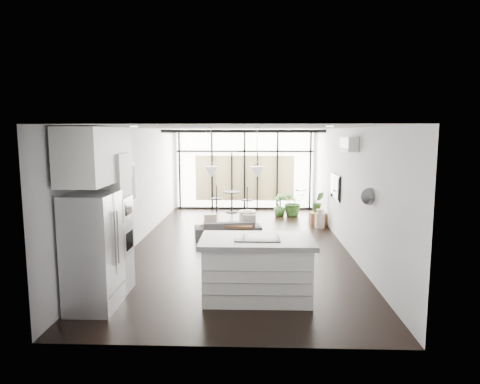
# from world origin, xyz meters

# --- Properties ---
(floor) EXTENTS (5.00, 10.00, 0.00)m
(floor) POSITION_xyz_m (0.00, 0.00, 0.00)
(floor) COLOR black
(floor) RESTS_ON ground
(ceiling) EXTENTS (5.00, 10.00, 0.00)m
(ceiling) POSITION_xyz_m (0.00, 0.00, 2.80)
(ceiling) COLOR silver
(ceiling) RESTS_ON ground
(wall_left) EXTENTS (0.02, 10.00, 2.80)m
(wall_left) POSITION_xyz_m (-2.50, 0.00, 1.40)
(wall_left) COLOR silver
(wall_left) RESTS_ON ground
(wall_right) EXTENTS (0.02, 10.00, 2.80)m
(wall_right) POSITION_xyz_m (2.50, 0.00, 1.40)
(wall_right) COLOR silver
(wall_right) RESTS_ON ground
(wall_back) EXTENTS (5.00, 0.02, 2.80)m
(wall_back) POSITION_xyz_m (0.00, 5.00, 1.40)
(wall_back) COLOR silver
(wall_back) RESTS_ON ground
(wall_front) EXTENTS (5.00, 0.02, 2.80)m
(wall_front) POSITION_xyz_m (0.00, -5.00, 1.40)
(wall_front) COLOR silver
(wall_front) RESTS_ON ground
(glazing) EXTENTS (5.00, 0.20, 2.80)m
(glazing) POSITION_xyz_m (0.00, 4.88, 1.40)
(glazing) COLOR black
(glazing) RESTS_ON ground
(skylight) EXTENTS (4.70, 1.90, 0.06)m
(skylight) POSITION_xyz_m (0.00, 4.00, 2.77)
(skylight) COLOR silver
(skylight) RESTS_ON ceiling
(neighbour_building) EXTENTS (3.50, 0.02, 1.60)m
(neighbour_building) POSITION_xyz_m (0.00, 4.95, 1.10)
(neighbour_building) COLOR #D3C585
(neighbour_building) RESTS_ON ground
(island) EXTENTS (1.85, 1.11, 1.01)m
(island) POSITION_xyz_m (0.41, -3.37, 0.50)
(island) COLOR white
(island) RESTS_ON floor
(cooktop) EXTENTS (0.74, 0.50, 0.01)m
(cooktop) POSITION_xyz_m (0.41, -3.37, 1.01)
(cooktop) COLOR black
(cooktop) RESTS_ON island
(fridge) EXTENTS (0.69, 0.87, 1.80)m
(fridge) POSITION_xyz_m (-2.10, -3.85, 0.90)
(fridge) COLOR #A8A8AD
(fridge) RESTS_ON floor
(appliance_column) EXTENTS (0.61, 0.64, 2.36)m
(appliance_column) POSITION_xyz_m (-2.07, -3.15, 1.18)
(appliance_column) COLOR white
(appliance_column) RESTS_ON floor
(upper_cabinets) EXTENTS (0.62, 1.75, 0.86)m
(upper_cabinets) POSITION_xyz_m (-2.12, -3.50, 2.35)
(upper_cabinets) COLOR white
(upper_cabinets) RESTS_ON wall_left
(pendant_left) EXTENTS (0.26, 0.26, 0.18)m
(pendant_left) POSITION_xyz_m (-0.40, -2.65, 2.02)
(pendant_left) COLOR silver
(pendant_left) RESTS_ON ceiling
(pendant_right) EXTENTS (0.26, 0.26, 0.18)m
(pendant_right) POSITION_xyz_m (0.40, -2.65, 2.02)
(pendant_right) COLOR silver
(pendant_right) RESTS_ON ceiling
(sofa) EXTENTS (1.73, 0.80, 0.65)m
(sofa) POSITION_xyz_m (-0.32, 0.55, 0.33)
(sofa) COLOR #4B4B4D
(sofa) RESTS_ON floor
(console_bench) EXTENTS (1.33, 0.55, 0.42)m
(console_bench) POSITION_xyz_m (-0.33, 0.36, 0.21)
(console_bench) COLOR brown
(console_bench) RESTS_ON floor
(pouf) EXTENTS (0.53, 0.53, 0.40)m
(pouf) POSITION_xyz_m (0.15, 2.35, 0.20)
(pouf) COLOR silver
(pouf) RESTS_ON floor
(crate) EXTENTS (0.47, 0.47, 0.35)m
(crate) POSITION_xyz_m (2.24, 2.42, 0.18)
(crate) COLOR brown
(crate) RESTS_ON floor
(plant_tall) EXTENTS (1.07, 1.12, 0.71)m
(plant_tall) POSITION_xyz_m (1.62, 3.73, 0.35)
(plant_tall) COLOR #326124
(plant_tall) RESTS_ON floor
(plant_med) EXTENTS (0.71, 0.82, 0.40)m
(plant_med) POSITION_xyz_m (1.17, 3.65, 0.20)
(plant_med) COLOR #326124
(plant_med) RESTS_ON floor
(plant_crate) EXTENTS (0.41, 0.66, 0.28)m
(plant_crate) POSITION_xyz_m (2.24, 2.42, 0.49)
(plant_crate) COLOR #326124
(plant_crate) RESTS_ON crate
(milk_can) EXTENTS (0.30, 0.30, 0.54)m
(milk_can) POSITION_xyz_m (2.22, 1.94, 0.27)
(milk_can) COLOR beige
(milk_can) RESTS_ON floor
(bistro_set) EXTENTS (1.48, 0.91, 0.66)m
(bistro_set) POSITION_xyz_m (-0.42, 4.24, 0.33)
(bistro_set) COLOR black
(bistro_set) RESTS_ON floor
(tv) EXTENTS (0.05, 1.10, 0.65)m
(tv) POSITION_xyz_m (2.46, 1.00, 1.30)
(tv) COLOR black
(tv) RESTS_ON wall_right
(ac_unit) EXTENTS (0.22, 0.90, 0.30)m
(ac_unit) POSITION_xyz_m (2.38, -0.80, 2.45)
(ac_unit) COLOR white
(ac_unit) RESTS_ON wall_right
(framed_art) EXTENTS (0.04, 0.70, 0.90)m
(framed_art) POSITION_xyz_m (-2.47, -0.50, 1.55)
(framed_art) COLOR black
(framed_art) RESTS_ON wall_left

